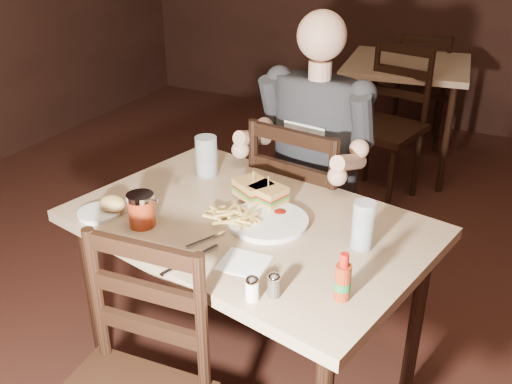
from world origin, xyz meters
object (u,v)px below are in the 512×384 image
at_px(dinner_plate, 268,222).
at_px(glass_right, 363,225).
at_px(hot_sauce, 343,276).
at_px(side_plate, 99,214).
at_px(main_table, 250,240).
at_px(syrup_dispenser, 141,210).
at_px(bg_chair_far, 419,88).
at_px(bg_chair_near, 382,128).
at_px(chair_far, 313,219).
at_px(glass_left, 206,156).
at_px(diner, 313,125).
at_px(bg_table, 406,75).

xyz_separation_m(dinner_plate, glass_right, (0.32, 0.00, 0.07)).
distance_m(hot_sauce, side_plate, 0.90).
bearing_deg(main_table, syrup_dispenser, -146.81).
bearing_deg(glass_right, bg_chair_far, 97.94).
distance_m(dinner_plate, hot_sauce, 0.45).
relative_size(main_table, glass_right, 8.42).
xyz_separation_m(bg_chair_near, side_plate, (-0.45, -2.05, 0.29)).
bearing_deg(main_table, bg_chair_near, 90.68).
bearing_deg(side_plate, syrup_dispenser, 3.46).
height_order(chair_far, bg_chair_far, chair_far).
bearing_deg(side_plate, hot_sauce, -4.47).
height_order(chair_far, glass_left, chair_far).
relative_size(diner, syrup_dispenser, 7.62).
bearing_deg(syrup_dispenser, bg_chair_near, 94.33).
bearing_deg(dinner_plate, hot_sauce, -37.91).
distance_m(bg_chair_near, hot_sauce, 2.20).
bearing_deg(bg_table, diner, -88.89).
distance_m(syrup_dispenser, side_plate, 0.18).
distance_m(bg_chair_far, diner, 2.47).
relative_size(bg_table, diner, 1.02).
relative_size(bg_chair_far, glass_right, 5.70).
xyz_separation_m(main_table, hot_sauce, (0.42, -0.27, 0.15)).
xyz_separation_m(bg_table, diner, (0.04, -1.87, 0.26)).
distance_m(dinner_plate, side_plate, 0.58).
xyz_separation_m(glass_left, hot_sauce, (0.73, -0.52, -0.01)).
xyz_separation_m(hot_sauce, syrup_dispenser, (-0.72, 0.08, -0.01)).
relative_size(glass_right, hot_sauce, 1.10).
xyz_separation_m(main_table, glass_right, (0.39, -0.00, 0.16)).
xyz_separation_m(glass_left, syrup_dispenser, (0.01, -0.44, -0.02)).
height_order(bg_table, side_plate, side_plate).
xyz_separation_m(bg_table, chair_far, (0.04, -1.82, -0.20)).
relative_size(glass_right, syrup_dispenser, 1.35).
relative_size(main_table, chair_far, 1.35).
bearing_deg(diner, hot_sauce, -55.01).
distance_m(dinner_plate, glass_right, 0.33).
xyz_separation_m(chair_far, diner, (-0.01, -0.04, 0.45)).
bearing_deg(diner, bg_chair_far, 99.11).
distance_m(bg_table, glass_right, 2.44).
relative_size(bg_chair_far, hot_sauce, 6.28).
bearing_deg(side_plate, bg_table, 80.21).
xyz_separation_m(diner, hot_sauce, (0.40, -0.80, -0.10)).
relative_size(main_table, hot_sauce, 9.27).
height_order(diner, glass_left, diner).
bearing_deg(syrup_dispenser, diner, 78.74).
xyz_separation_m(main_table, bg_chair_far, (-0.02, 2.95, -0.24)).
height_order(diner, hot_sauce, diner).
height_order(bg_chair_far, side_plate, bg_chair_far).
relative_size(bg_table, syrup_dispenser, 7.79).
distance_m(bg_table, syrup_dispenser, 2.61).
relative_size(bg_chair_far, bg_chair_near, 0.92).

